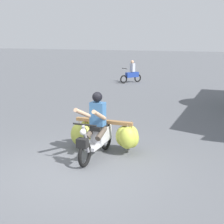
# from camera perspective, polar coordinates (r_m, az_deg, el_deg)

# --- Properties ---
(ground_plane) EXTENTS (120.00, 120.00, 0.00)m
(ground_plane) POSITION_cam_1_polar(r_m,az_deg,el_deg) (6.97, -6.10, -10.68)
(ground_plane) COLOR #56595E
(motorbike_main_loaded) EXTENTS (1.78, 1.80, 1.58)m
(motorbike_main_loaded) POSITION_cam_1_polar(r_m,az_deg,el_deg) (7.87, -1.32, -3.82)
(motorbike_main_loaded) COLOR black
(motorbike_main_loaded) RESTS_ON ground
(motorbike_distant_ahead_left) EXTENTS (0.98, 1.39, 1.40)m
(motorbike_distant_ahead_left) POSITION_cam_1_polar(r_m,az_deg,el_deg) (20.21, 3.54, 6.83)
(motorbike_distant_ahead_left) COLOR black
(motorbike_distant_ahead_left) RESTS_ON ground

